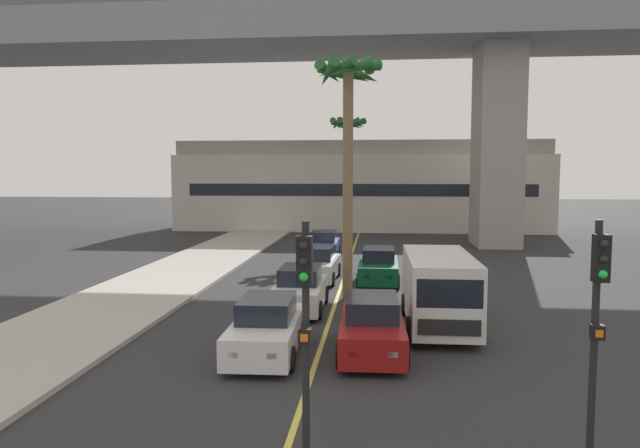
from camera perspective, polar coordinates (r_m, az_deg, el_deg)
sidewalk_left at (r=20.83m, az=-22.14°, el=-8.84°), size 4.80×80.00×0.15m
lane_stripe_center at (r=26.35m, az=2.20°, el=-5.75°), size 0.14×56.00×0.01m
bridge_overpass at (r=41.23m, az=4.72°, el=17.71°), size 86.01×8.00×17.47m
pier_building_backdrop at (r=51.49m, az=4.00°, el=3.72°), size 31.55×8.04×7.60m
car_queue_front at (r=26.33m, az=5.76°, el=-4.20°), size 1.87×4.12×1.56m
car_queue_second at (r=16.21m, az=5.11°, el=-10.08°), size 1.91×4.14×1.56m
car_queue_third at (r=26.75m, az=-0.21°, el=-4.02°), size 1.94×4.16×1.56m
car_queue_fourth at (r=16.09m, az=-5.28°, el=-10.19°), size 1.93×4.15×1.56m
car_queue_fifth at (r=21.09m, az=-1.98°, el=-6.50°), size 1.86×4.11×1.56m
car_queue_sixth at (r=33.74m, az=0.35°, el=-2.12°), size 1.88×4.12×1.56m
delivery_van at (r=18.86m, az=11.59°, el=-6.23°), size 2.20×5.27×2.36m
traffic_light_median_near at (r=9.21m, az=-1.46°, el=-8.99°), size 0.24×0.37×4.20m
traffic_light_right_far_corner at (r=10.44m, az=25.54°, el=-7.82°), size 0.24×0.37×4.20m
palm_tree_near_median at (r=22.67m, az=2.74°, el=11.31°), size 2.63×2.67×9.31m
palm_tree_mid_median at (r=40.31m, az=2.72°, el=8.17°), size 2.60×2.65×8.77m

